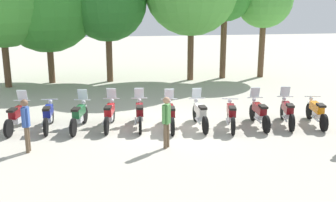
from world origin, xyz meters
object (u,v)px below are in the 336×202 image
(motorcycle_7, at_px, (231,115))
(person_1, at_px, (166,118))
(motorcycle_10, at_px, (316,112))
(motorcycle_3, at_px, (110,114))
(motorcycle_5, at_px, (170,115))
(motorcycle_8, at_px, (259,113))
(motorcycle_9, at_px, (287,112))
(person_2, at_px, (26,122))
(tree_5, at_px, (264,0))
(motorcycle_4, at_px, (140,113))
(tree_1, at_px, (47,3))
(motorcycle_1, at_px, (48,115))
(motorcycle_0, at_px, (17,116))
(tree_2, at_px, (107,2))
(motorcycle_2, at_px, (79,115))
(motorcycle_6, at_px, (200,114))

(motorcycle_7, height_order, person_1, person_1)
(motorcycle_10, bearing_deg, motorcycle_3, 93.34)
(motorcycle_5, bearing_deg, person_1, 171.24)
(motorcycle_8, relative_size, motorcycle_9, 1.02)
(motorcycle_8, height_order, person_2, person_2)
(motorcycle_7, height_order, motorcycle_8, motorcycle_8)
(motorcycle_7, distance_m, person_2, 7.13)
(tree_5, bearing_deg, motorcycle_10, -100.19)
(motorcycle_3, relative_size, motorcycle_4, 0.99)
(motorcycle_4, height_order, motorcycle_10, motorcycle_4)
(motorcycle_8, distance_m, tree_1, 13.61)
(motorcycle_3, bearing_deg, motorcycle_1, 94.12)
(motorcycle_0, xyz_separation_m, tree_1, (0.23, 8.73, 3.98))
(motorcycle_7, xyz_separation_m, tree_2, (-4.20, 9.63, 4.04))
(motorcycle_2, distance_m, motorcycle_4, 2.21)
(motorcycle_4, height_order, motorcycle_6, same)
(motorcycle_2, height_order, motorcycle_7, motorcycle_2)
(motorcycle_8, bearing_deg, person_1, 117.62)
(motorcycle_4, height_order, motorcycle_5, same)
(motorcycle_5, xyz_separation_m, person_2, (-4.78, -1.62, 0.47))
(motorcycle_4, bearing_deg, motorcycle_1, 88.68)
(motorcycle_9, bearing_deg, motorcycle_3, 97.18)
(person_2, distance_m, tree_1, 11.62)
(person_2, height_order, tree_5, tree_5)
(tree_1, height_order, tree_2, tree_1)
(motorcycle_4, bearing_deg, motorcycle_9, -92.29)
(motorcycle_5, distance_m, motorcycle_9, 4.45)
(motorcycle_4, distance_m, motorcycle_6, 2.25)
(motorcycle_7, bearing_deg, motorcycle_8, -75.66)
(motorcycle_5, bearing_deg, motorcycle_2, 87.15)
(motorcycle_1, bearing_deg, motorcycle_8, -96.71)
(motorcycle_6, relative_size, tree_1, 0.30)
(person_2, bearing_deg, tree_1, -82.41)
(motorcycle_0, height_order, tree_2, tree_2)
(motorcycle_2, bearing_deg, motorcycle_9, -83.44)
(motorcycle_3, height_order, motorcycle_10, motorcycle_3)
(motorcycle_3, height_order, tree_2, tree_2)
(motorcycle_1, xyz_separation_m, motorcycle_7, (6.65, -1.02, 0.00))
(motorcycle_3, bearing_deg, motorcycle_8, -88.35)
(person_1, height_order, person_2, person_2)
(motorcycle_6, xyz_separation_m, motorcycle_9, (3.33, -0.27, 0.00))
(motorcycle_7, xyz_separation_m, motorcycle_9, (2.22, 0.01, 0.01))
(motorcycle_0, xyz_separation_m, person_1, (5.05, -2.70, 0.46))
(motorcycle_2, distance_m, tree_2, 9.82)
(motorcycle_2, distance_m, motorcycle_9, 7.79)
(motorcycle_4, relative_size, motorcycle_6, 1.00)
(motorcycle_8, bearing_deg, motorcycle_6, 87.14)
(motorcycle_1, bearing_deg, motorcycle_10, -96.20)
(motorcycle_2, height_order, tree_1, tree_1)
(motorcycle_5, bearing_deg, motorcycle_0, 87.35)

